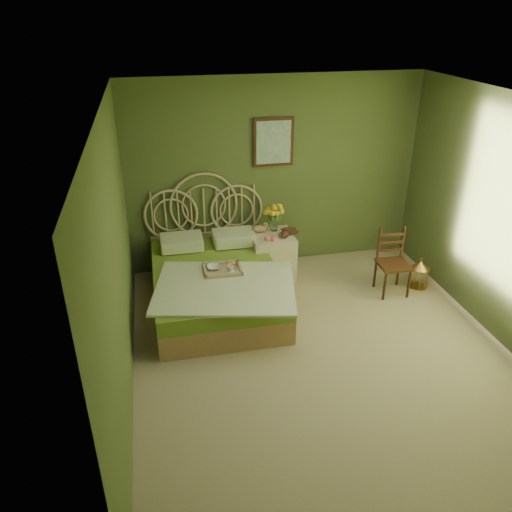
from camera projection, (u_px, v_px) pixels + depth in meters
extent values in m
plane|color=tan|center=(323.00, 353.00, 5.39)|extent=(4.50, 4.50, 0.00)
plane|color=silver|center=(341.00, 107.00, 4.20)|extent=(4.50, 4.50, 0.00)
plane|color=#506233|center=(275.00, 175.00, 6.75)|extent=(4.00, 0.00, 4.00)
plane|color=#506233|center=(117.00, 266.00, 4.42)|extent=(0.00, 4.50, 4.50)
cube|color=#311B0D|center=(273.00, 142.00, 6.52)|extent=(0.54, 0.03, 0.64)
cube|color=beige|center=(274.00, 142.00, 6.51)|extent=(0.46, 0.01, 0.56)
cube|color=tan|center=(216.00, 295.00, 6.18)|extent=(1.48, 1.98, 0.30)
cube|color=olive|center=(216.00, 277.00, 6.07)|extent=(1.48, 1.98, 0.20)
cube|color=white|center=(225.00, 287.00, 5.64)|extent=(1.77, 1.49, 0.03)
cube|color=white|center=(182.00, 242.00, 6.52)|extent=(0.54, 0.40, 0.16)
cube|color=white|center=(234.00, 237.00, 6.65)|extent=(0.54, 0.40, 0.16)
cube|color=tan|center=(223.00, 271.00, 5.96)|extent=(0.46, 0.36, 0.04)
ellipsoid|color=#B77A38|center=(231.00, 263.00, 6.03)|extent=(0.12, 0.07, 0.05)
cube|color=beige|center=(272.00, 255.00, 6.79)|extent=(0.56, 0.56, 0.62)
cylinder|color=silver|center=(274.00, 224.00, 6.74)|extent=(0.10, 0.10, 0.18)
ellipsoid|color=tan|center=(259.00, 229.00, 6.70)|extent=(0.21, 0.11, 0.10)
sphere|color=#EA6D5B|center=(267.00, 238.00, 6.47)|extent=(0.07, 0.07, 0.07)
sphere|color=#EA6D5B|center=(273.00, 238.00, 6.46)|extent=(0.07, 0.07, 0.07)
cube|color=#311B0D|center=(394.00, 265.00, 6.34)|extent=(0.39, 0.39, 0.04)
cylinder|color=#311B0D|center=(385.00, 286.00, 6.27)|extent=(0.03, 0.03, 0.40)
cylinder|color=#311B0D|center=(409.00, 283.00, 6.33)|extent=(0.03, 0.03, 0.40)
cylinder|color=#311B0D|center=(375.00, 274.00, 6.55)|extent=(0.03, 0.03, 0.40)
cylinder|color=#311B0D|center=(397.00, 271.00, 6.61)|extent=(0.03, 0.03, 0.40)
cube|color=#311B0D|center=(390.00, 243.00, 6.38)|extent=(0.32, 0.05, 0.45)
cylinder|color=#C78A3F|center=(417.00, 286.00, 6.65)|extent=(0.25, 0.25, 0.01)
cylinder|color=#C78A3F|center=(418.00, 277.00, 6.59)|extent=(0.25, 0.25, 0.28)
cone|color=#C78A3F|center=(421.00, 265.00, 6.50)|extent=(0.25, 0.25, 0.10)
imported|color=#381E0F|center=(285.00, 232.00, 6.70)|extent=(0.22, 0.25, 0.02)
imported|color=#472819|center=(285.00, 231.00, 6.69)|extent=(0.19, 0.24, 0.02)
imported|color=white|center=(214.00, 267.00, 5.96)|extent=(0.18, 0.18, 0.04)
imported|color=white|center=(230.00, 269.00, 5.89)|extent=(0.09, 0.09, 0.08)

